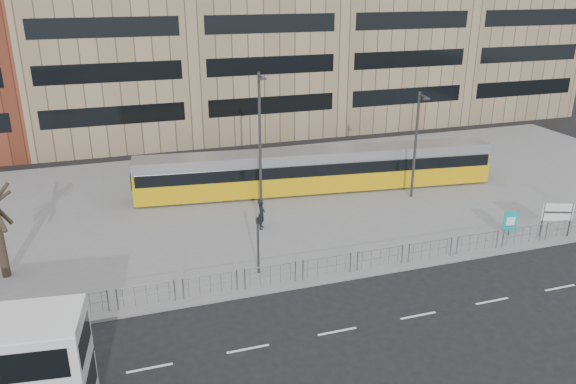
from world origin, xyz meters
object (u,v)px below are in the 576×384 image
object	(u,v)px
traffic_light_west	(258,238)
lamp_post_west	(260,136)
ad_panel	(510,221)
lamp_post_east	(416,141)
tram	(317,170)
station_sign	(557,214)
pedestrian	(261,214)

from	to	relation	value
traffic_light_west	lamp_post_west	bearing A→B (deg)	68.61
ad_panel	lamp_post_west	size ratio (longest dim) A/B	0.17
lamp_post_east	traffic_light_west	bearing A→B (deg)	-151.11
traffic_light_west	ad_panel	bearing A→B (deg)	-5.80
tram	lamp_post_west	world-z (taller)	lamp_post_west
station_sign	ad_panel	distance (m)	2.71
traffic_light_west	lamp_post_east	bearing A→B (deg)	23.85
ad_panel	lamp_post_east	world-z (taller)	lamp_post_east
tram	lamp_post_east	distance (m)	7.16
pedestrian	lamp_post_east	distance (m)	11.97
traffic_light_west	lamp_post_west	size ratio (longest dim) A/B	0.35
tram	traffic_light_west	bearing A→B (deg)	-117.90
station_sign	traffic_light_west	world-z (taller)	traffic_light_west
tram	ad_panel	world-z (taller)	tram
tram	lamp_post_west	size ratio (longest dim) A/B	2.88
station_sign	ad_panel	xyz separation A→B (m)	(-2.51, 0.88, -0.52)
ad_panel	lamp_post_west	bearing A→B (deg)	157.19
lamp_post_east	tram	bearing A→B (deg)	149.88
traffic_light_west	lamp_post_east	distance (m)	15.04
tram	lamp_post_west	bearing A→B (deg)	-153.10
station_sign	lamp_post_west	size ratio (longest dim) A/B	0.23
station_sign	lamp_post_west	bearing A→B (deg)	167.21
lamp_post_east	pedestrian	bearing A→B (deg)	-170.63
pedestrian	traffic_light_west	bearing A→B (deg)	-172.15
pedestrian	lamp_post_west	bearing A→B (deg)	9.69
lamp_post_west	lamp_post_east	world-z (taller)	lamp_post_west
ad_panel	pedestrian	distance (m)	14.75
ad_panel	pedestrian	xyz separation A→B (m)	(-13.68, 5.51, 0.04)
traffic_light_west	tram	bearing A→B (deg)	50.49
lamp_post_west	pedestrian	bearing A→B (deg)	-105.24
pedestrian	lamp_post_east	bearing A→B (deg)	-55.70
ad_panel	lamp_post_west	xyz separation A→B (m)	(-12.72, 9.03, 3.92)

